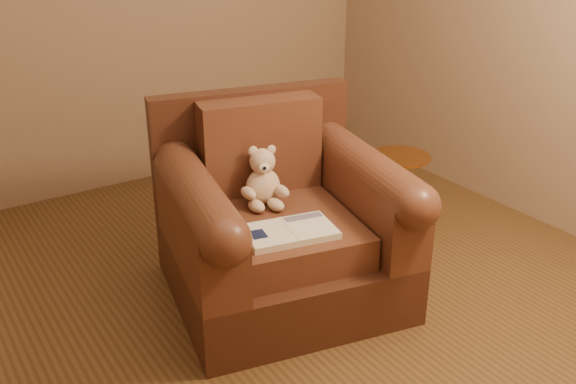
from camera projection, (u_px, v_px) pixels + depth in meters
floor at (266, 324)px, 3.02m from camera, size 4.00×4.00×0.00m
armchair at (279, 224)px, 3.15m from camera, size 1.24×1.20×0.95m
teddy_bear at (263, 182)px, 3.13m from camera, size 0.22×0.25×0.30m
guidebook at (289, 232)px, 2.86m from camera, size 0.45×0.32×0.03m
side_table at (398, 191)px, 3.78m from camera, size 0.35×0.35×0.48m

